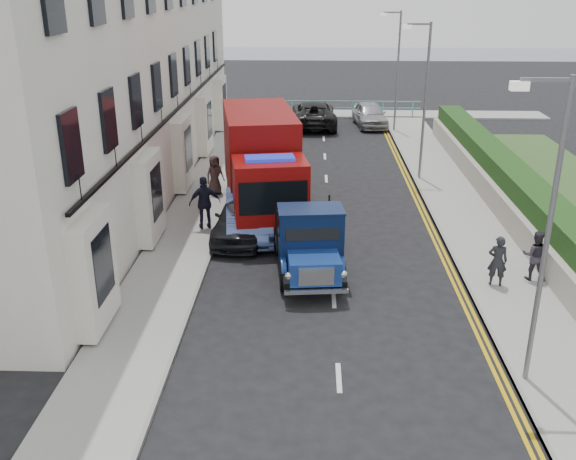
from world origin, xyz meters
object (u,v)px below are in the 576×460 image
object	(u,v)px
pedestrian_east_near	(498,261)
lamp_far	(396,64)
parked_car_front	(243,216)
bedford_lorry	(310,246)
lamp_near	(544,221)
red_lorry	(262,162)
lamp_mid	(423,93)

from	to	relation	value
pedestrian_east_near	lamp_far	bearing A→B (deg)	-78.27
parked_car_front	pedestrian_east_near	xyz separation A→B (m)	(7.99, -3.88, 0.14)
parked_car_front	lamp_far	bearing A→B (deg)	71.42
bedford_lorry	parked_car_front	size ratio (longest dim) A/B	1.13
lamp_near	pedestrian_east_near	xyz separation A→B (m)	(0.68, 4.85, -3.09)
bedford_lorry	red_lorry	distance (m)	6.20
lamp_near	red_lorry	xyz separation A→B (m)	(-6.81, 11.19, -1.90)
lamp_far	pedestrian_east_near	bearing A→B (deg)	-88.15
bedford_lorry	pedestrian_east_near	xyz separation A→B (m)	(5.59, -0.53, -0.16)
lamp_near	bedford_lorry	bearing A→B (deg)	132.36
lamp_far	lamp_mid	bearing A→B (deg)	-90.00
lamp_near	parked_car_front	world-z (taller)	lamp_near
lamp_far	red_lorry	bearing A→B (deg)	-114.68
lamp_far	bedford_lorry	bearing A→B (deg)	-103.37
bedford_lorry	parked_car_front	distance (m)	4.14
lamp_near	red_lorry	distance (m)	13.23
lamp_near	lamp_far	size ratio (longest dim) A/B	1.00
lamp_mid	parked_car_front	distance (m)	10.80
lamp_near	parked_car_front	distance (m)	11.83
bedford_lorry	parked_car_front	xyz separation A→B (m)	(-2.40, 3.36, -0.30)
lamp_far	pedestrian_east_near	size ratio (longest dim) A/B	4.46
bedford_lorry	lamp_near	bearing A→B (deg)	-53.67
lamp_far	lamp_near	bearing A→B (deg)	-90.00
red_lorry	pedestrian_east_near	xyz separation A→B (m)	(7.49, -6.34, -1.19)
lamp_near	bedford_lorry	distance (m)	7.84
parked_car_front	pedestrian_east_near	size ratio (longest dim) A/B	2.86
bedford_lorry	lamp_far	bearing A→B (deg)	70.59
lamp_mid	pedestrian_east_near	xyz separation A→B (m)	(0.68, -11.15, -3.09)
lamp_near	lamp_mid	size ratio (longest dim) A/B	1.00
lamp_near	lamp_far	bearing A→B (deg)	90.00
parked_car_front	lamp_near	bearing A→B (deg)	-45.75
lamp_near	bedford_lorry	world-z (taller)	lamp_near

